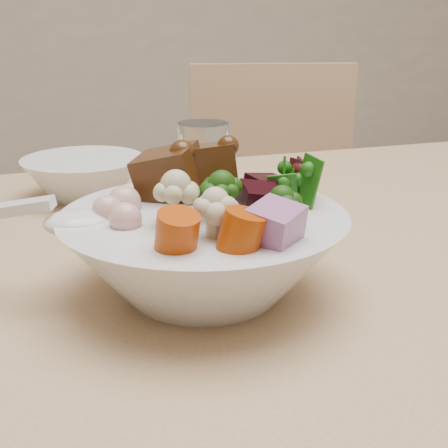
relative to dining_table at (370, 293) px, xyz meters
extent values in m
cube|color=tan|center=(0.00, 0.00, 0.05)|extent=(1.49, 0.86, 0.04)
cube|color=tan|center=(0.13, 0.59, -0.22)|extent=(0.45, 0.45, 0.04)
cube|color=tan|center=(0.17, 0.76, -0.01)|extent=(0.37, 0.11, 0.41)
cylinder|color=tan|center=(-0.06, 0.47, -0.43)|extent=(0.03, 0.03, 0.38)
cylinder|color=tan|center=(0.25, 0.40, -0.43)|extent=(0.03, 0.03, 0.38)
cylinder|color=tan|center=(0.01, 0.78, -0.43)|extent=(0.03, 0.03, 0.38)
cylinder|color=tan|center=(0.32, 0.71, -0.43)|extent=(0.03, 0.03, 0.38)
sphere|color=#113208|center=(-0.21, -0.10, 0.16)|extent=(0.04, 0.04, 0.04)
sphere|color=beige|center=(-0.25, -0.11, 0.16)|extent=(0.04, 0.04, 0.04)
cube|color=black|center=(-0.16, -0.07, 0.15)|extent=(0.04, 0.04, 0.03)
cube|color=#985B8E|center=(-0.19, -0.16, 0.15)|extent=(0.05, 0.06, 0.04)
cylinder|color=#B84304|center=(-0.26, -0.16, 0.15)|extent=(0.04, 0.04, 0.03)
sphere|color=#D7A196|center=(-0.29, -0.10, 0.15)|extent=(0.03, 0.03, 0.03)
ellipsoid|color=silver|center=(-0.32, -0.07, 0.14)|extent=(0.07, 0.06, 0.02)
cylinder|color=white|center=(-0.16, 0.15, 0.12)|extent=(0.06, 0.06, 0.11)
cylinder|color=silver|center=(-0.16, 0.15, 0.11)|extent=(0.05, 0.05, 0.07)
camera|label=1|loc=(-0.35, -0.57, 0.31)|focal=50.00mm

